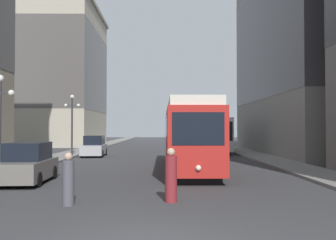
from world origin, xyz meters
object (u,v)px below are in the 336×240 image
(parked_car_left_mid, at_px, (94,147))
(lamp_post_left_far, at_px, (72,115))
(streetcar, at_px, (188,134))
(parked_car_left_near, at_px, (28,164))
(pedestrian_crossing_near, at_px, (171,177))
(pedestrian_crossing_far, at_px, (68,181))
(transit_bus, at_px, (210,133))
(lamp_post_left_near, at_px, (0,108))

(parked_car_left_mid, xyz_separation_m, lamp_post_left_far, (-1.90, -0.37, 2.77))
(streetcar, distance_m, parked_car_left_mid, 13.31)
(streetcar, bearing_deg, parked_car_left_near, -142.01)
(pedestrian_crossing_near, distance_m, pedestrian_crossing_far, 3.33)
(pedestrian_crossing_near, bearing_deg, lamp_post_left_far, 11.62)
(transit_bus, xyz_separation_m, lamp_post_left_near, (-12.89, -21.14, 1.49))
(streetcar, xyz_separation_m, transit_bus, (3.38, 16.70, -0.15))
(parked_car_left_mid, distance_m, lamp_post_left_near, 15.62)
(streetcar, bearing_deg, lamp_post_left_far, 132.29)
(parked_car_left_mid, bearing_deg, pedestrian_crossing_near, -76.07)
(streetcar, distance_m, transit_bus, 17.04)
(parked_car_left_mid, relative_size, pedestrian_crossing_far, 2.91)
(parked_car_left_near, distance_m, pedestrian_crossing_near, 7.87)
(streetcar, bearing_deg, pedestrian_crossing_far, -112.01)
(pedestrian_crossing_near, relative_size, lamp_post_left_far, 0.34)
(lamp_post_left_far, bearing_deg, parked_car_left_mid, 11.13)
(transit_bus, distance_m, lamp_post_left_near, 24.80)
(transit_bus, bearing_deg, pedestrian_crossing_near, -100.48)
(parked_car_left_mid, bearing_deg, streetcar, -57.68)
(streetcar, xyz_separation_m, parked_car_left_near, (-7.61, -5.92, -1.26))
(parked_car_left_near, height_order, pedestrian_crossing_near, parked_car_left_near)
(lamp_post_left_near, height_order, lamp_post_left_far, lamp_post_left_far)
(parked_car_left_near, relative_size, lamp_post_left_far, 0.82)
(lamp_post_left_far, bearing_deg, transit_bus, 25.77)
(streetcar, distance_m, parked_car_left_near, 9.72)
(parked_car_left_near, distance_m, pedestrian_crossing_far, 6.03)
(pedestrian_crossing_far, xyz_separation_m, lamp_post_left_far, (-5.00, 21.57, 2.83))
(lamp_post_left_near, distance_m, lamp_post_left_far, 14.92)
(pedestrian_crossing_near, distance_m, lamp_post_left_far, 22.76)
(lamp_post_left_far, bearing_deg, streetcar, -47.80)
(parked_car_left_mid, xyz_separation_m, pedestrian_crossing_far, (3.10, -21.94, -0.06))
(parked_car_left_near, bearing_deg, streetcar, 35.52)
(transit_bus, xyz_separation_m, lamp_post_left_far, (-12.89, -6.22, 1.67))
(lamp_post_left_near, bearing_deg, transit_bus, 58.64)
(transit_bus, distance_m, parked_car_left_mid, 12.50)
(streetcar, relative_size, pedestrian_crossing_near, 8.15)
(lamp_post_left_far, bearing_deg, pedestrian_crossing_far, -76.94)
(pedestrian_crossing_far, relative_size, lamp_post_left_far, 0.32)
(transit_bus, xyz_separation_m, parked_car_left_near, (-10.99, -22.62, -1.10))
(transit_bus, xyz_separation_m, parked_car_left_mid, (-10.99, -5.85, -1.10))
(lamp_post_left_near, bearing_deg, lamp_post_left_far, 90.00)
(pedestrian_crossing_far, bearing_deg, transit_bus, 68.71)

